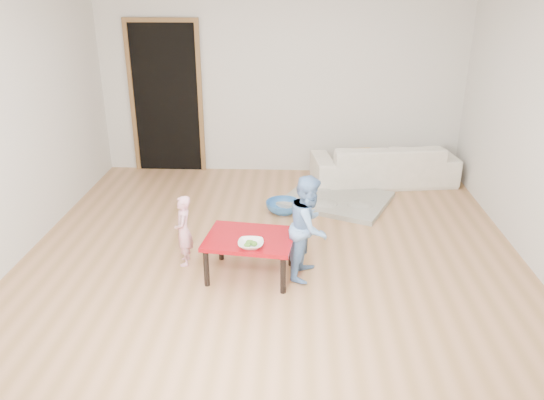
# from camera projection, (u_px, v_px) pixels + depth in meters

# --- Properties ---
(floor) EXTENTS (5.00, 5.00, 0.01)m
(floor) POSITION_uv_depth(u_px,v_px,m) (273.00, 251.00, 5.44)
(floor) COLOR #A07444
(floor) RESTS_ON ground
(back_wall) EXTENTS (5.00, 0.02, 2.60)m
(back_wall) POSITION_uv_depth(u_px,v_px,m) (281.00, 80.00, 7.24)
(back_wall) COLOR beige
(back_wall) RESTS_ON floor
(left_wall) EXTENTS (0.02, 5.00, 2.60)m
(left_wall) POSITION_uv_depth(u_px,v_px,m) (11.00, 124.00, 5.04)
(left_wall) COLOR beige
(left_wall) RESTS_ON floor
(doorway) EXTENTS (1.02, 0.08, 2.11)m
(doorway) POSITION_uv_depth(u_px,v_px,m) (167.00, 99.00, 7.39)
(doorway) COLOR brown
(doorway) RESTS_ON back_wall
(sofa) EXTENTS (1.98, 1.00, 0.55)m
(sofa) POSITION_uv_depth(u_px,v_px,m) (384.00, 163.00, 7.16)
(sofa) COLOR white
(sofa) RESTS_ON floor
(cushion) EXTENTS (0.50, 0.46, 0.12)m
(cushion) POSITION_uv_depth(u_px,v_px,m) (358.00, 157.00, 6.94)
(cushion) COLOR #F9AB1B
(cushion) RESTS_ON sofa
(red_table) EXTENTS (0.87, 0.70, 0.40)m
(red_table) POSITION_uv_depth(u_px,v_px,m) (250.00, 256.00, 4.92)
(red_table) COLOR #960810
(red_table) RESTS_ON floor
(bowl) EXTENTS (0.23, 0.23, 0.06)m
(bowl) POSITION_uv_depth(u_px,v_px,m) (251.00, 244.00, 4.65)
(bowl) COLOR white
(bowl) RESTS_ON red_table
(broccoli) EXTENTS (0.12, 0.12, 0.06)m
(broccoli) POSITION_uv_depth(u_px,v_px,m) (251.00, 244.00, 4.65)
(broccoli) COLOR #2D5919
(broccoli) RESTS_ON red_table
(child_pink) EXTENTS (0.20, 0.28, 0.70)m
(child_pink) POSITION_uv_depth(u_px,v_px,m) (184.00, 231.00, 5.07)
(child_pink) COLOR pink
(child_pink) RESTS_ON floor
(child_blue) EXTENTS (0.49, 0.56, 0.98)m
(child_blue) POSITION_uv_depth(u_px,v_px,m) (309.00, 227.00, 4.82)
(child_blue) COLOR #5A95D1
(child_blue) RESTS_ON floor
(basin) EXTENTS (0.42, 0.42, 0.13)m
(basin) POSITION_uv_depth(u_px,v_px,m) (283.00, 207.00, 6.32)
(basin) COLOR #2C64A7
(basin) RESTS_ON floor
(blanket) EXTENTS (1.51, 1.41, 0.06)m
(blanket) POSITION_uv_depth(u_px,v_px,m) (337.00, 200.00, 6.62)
(blanket) COLOR #AEAC99
(blanket) RESTS_ON floor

